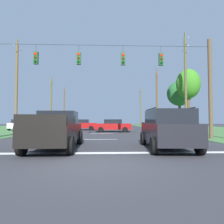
{
  "coord_description": "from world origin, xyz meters",
  "views": [
    {
      "loc": [
        0.31,
        -6.64,
        1.5
      ],
      "look_at": [
        0.89,
        8.99,
        2.1
      ],
      "focal_mm": 31.32,
      "sensor_mm": 36.0,
      "label": 1
    }
  ],
  "objects_px": {
    "utility_pole_mid_right": "(186,82)",
    "tree_roadside_right": "(188,85)",
    "distant_car_crossing_white": "(20,125)",
    "utility_pole_distant_right": "(51,103)",
    "pickup_truck": "(57,130)",
    "utility_pole_distant_left": "(64,107)",
    "tree_roadside_far_right": "(179,94)",
    "distant_car_far_parked": "(81,125)",
    "utility_pole_near_left": "(140,107)",
    "utility_pole_far_left": "(16,87)",
    "suv_black": "(167,128)",
    "utility_pole_far_right": "(157,99)",
    "distant_car_oncoming": "(113,125)",
    "overhead_signal_span": "(100,82)"
  },
  "relations": [
    {
      "from": "utility_pole_far_right",
      "to": "tree_roadside_right",
      "type": "bearing_deg",
      "value": -85.3
    },
    {
      "from": "distant_car_far_parked",
      "to": "utility_pole_far_right",
      "type": "height_order",
      "value": "utility_pole_far_right"
    },
    {
      "from": "utility_pole_near_left",
      "to": "tree_roadside_far_right",
      "type": "distance_m",
      "value": 21.15
    },
    {
      "from": "utility_pole_far_left",
      "to": "utility_pole_near_left",
      "type": "bearing_deg",
      "value": 55.96
    },
    {
      "from": "utility_pole_mid_right",
      "to": "utility_pole_distant_right",
      "type": "bearing_deg",
      "value": 142.48
    },
    {
      "from": "utility_pole_mid_right",
      "to": "utility_pole_distant_right",
      "type": "relative_size",
      "value": 1.2
    },
    {
      "from": "utility_pole_near_left",
      "to": "utility_pole_distant_left",
      "type": "xyz_separation_m",
      "value": [
        -19.06,
        -0.94,
        -0.05
      ]
    },
    {
      "from": "suv_black",
      "to": "utility_pole_distant_right",
      "type": "relative_size",
      "value": 0.52
    },
    {
      "from": "utility_pole_far_right",
      "to": "utility_pole_distant_right",
      "type": "height_order",
      "value": "utility_pole_far_right"
    },
    {
      "from": "pickup_truck",
      "to": "utility_pole_near_left",
      "type": "bearing_deg",
      "value": 73.47
    },
    {
      "from": "utility_pole_far_left",
      "to": "utility_pole_far_right",
      "type": "bearing_deg",
      "value": 34.32
    },
    {
      "from": "suv_black",
      "to": "distant_car_far_parked",
      "type": "relative_size",
      "value": 1.14
    },
    {
      "from": "distant_car_far_parked",
      "to": "pickup_truck",
      "type": "bearing_deg",
      "value": -87.37
    },
    {
      "from": "distant_car_far_parked",
      "to": "tree_roadside_right",
      "type": "distance_m",
      "value": 15.11
    },
    {
      "from": "distant_car_far_parked",
      "to": "tree_roadside_far_right",
      "type": "distance_m",
      "value": 14.99
    },
    {
      "from": "utility_pole_far_left",
      "to": "utility_pole_distant_right",
      "type": "relative_size",
      "value": 1.1
    },
    {
      "from": "distant_car_crossing_white",
      "to": "utility_pole_distant_left",
      "type": "height_order",
      "value": "utility_pole_distant_left"
    },
    {
      "from": "utility_pole_far_right",
      "to": "utility_pole_far_left",
      "type": "xyz_separation_m",
      "value": [
        -18.97,
        -12.95,
        -0.1
      ]
    },
    {
      "from": "suv_black",
      "to": "utility_pole_mid_right",
      "type": "distance_m",
      "value": 13.59
    },
    {
      "from": "pickup_truck",
      "to": "utility_pole_near_left",
      "type": "relative_size",
      "value": 0.55
    },
    {
      "from": "utility_pole_mid_right",
      "to": "utility_pole_distant_left",
      "type": "distance_m",
      "value": 33.1
    },
    {
      "from": "suv_black",
      "to": "distant_car_oncoming",
      "type": "xyz_separation_m",
      "value": [
        -2.17,
        13.85,
        -0.27
      ]
    },
    {
      "from": "utility_pole_distant_right",
      "to": "tree_roadside_right",
      "type": "height_order",
      "value": "utility_pole_distant_right"
    },
    {
      "from": "utility_pole_far_left",
      "to": "utility_pole_distant_left",
      "type": "distance_m",
      "value": 26.78
    },
    {
      "from": "utility_pole_distant_right",
      "to": "tree_roadside_right",
      "type": "relative_size",
      "value": 1.22
    },
    {
      "from": "pickup_truck",
      "to": "suv_black",
      "type": "bearing_deg",
      "value": -4.35
    },
    {
      "from": "distant_car_far_parked",
      "to": "tree_roadside_right",
      "type": "xyz_separation_m",
      "value": [
        13.54,
        -4.47,
        5.01
      ]
    },
    {
      "from": "utility_pole_distant_left",
      "to": "tree_roadside_far_right",
      "type": "relative_size",
      "value": 1.34
    },
    {
      "from": "utility_pole_far_left",
      "to": "tree_roadside_right",
      "type": "distance_m",
      "value": 19.99
    },
    {
      "from": "utility_pole_near_left",
      "to": "tree_roadside_right",
      "type": "relative_size",
      "value": 1.27
    },
    {
      "from": "overhead_signal_span",
      "to": "distant_car_oncoming",
      "type": "relative_size",
      "value": 4.03
    },
    {
      "from": "suv_black",
      "to": "utility_pole_near_left",
      "type": "distance_m",
      "value": 40.05
    },
    {
      "from": "utility_pole_mid_right",
      "to": "tree_roadside_right",
      "type": "relative_size",
      "value": 1.46
    },
    {
      "from": "distant_car_crossing_white",
      "to": "distant_car_oncoming",
      "type": "distance_m",
      "value": 13.87
    },
    {
      "from": "distant_car_crossing_white",
      "to": "distant_car_far_parked",
      "type": "bearing_deg",
      "value": -2.4
    },
    {
      "from": "pickup_truck",
      "to": "utility_pole_mid_right",
      "type": "xyz_separation_m",
      "value": [
        11.48,
        10.96,
        4.69
      ]
    },
    {
      "from": "utility_pole_mid_right",
      "to": "tree_roadside_right",
      "type": "bearing_deg",
      "value": 60.64
    },
    {
      "from": "utility_pole_mid_right",
      "to": "utility_pole_far_right",
      "type": "distance_m",
      "value": 13.3
    },
    {
      "from": "distant_car_crossing_white",
      "to": "utility_pole_distant_right",
      "type": "bearing_deg",
      "value": 71.76
    },
    {
      "from": "suv_black",
      "to": "utility_pole_far_left",
      "type": "bearing_deg",
      "value": 137.52
    },
    {
      "from": "tree_roadside_right",
      "to": "utility_pole_far_left",
      "type": "bearing_deg",
      "value": -174.56
    },
    {
      "from": "distant_car_crossing_white",
      "to": "utility_pole_near_left",
      "type": "distance_m",
      "value": 30.07
    },
    {
      "from": "overhead_signal_span",
      "to": "utility_pole_mid_right",
      "type": "height_order",
      "value": "utility_pole_mid_right"
    },
    {
      "from": "utility_pole_distant_right",
      "to": "utility_pole_far_right",
      "type": "bearing_deg",
      "value": -3.16
    },
    {
      "from": "utility_pole_far_left",
      "to": "tree_roadside_far_right",
      "type": "relative_size",
      "value": 1.45
    },
    {
      "from": "pickup_truck",
      "to": "utility_pole_near_left",
      "type": "xyz_separation_m",
      "value": [
        11.58,
        39.01,
        3.78
      ]
    },
    {
      "from": "distant_car_crossing_white",
      "to": "distant_car_oncoming",
      "type": "xyz_separation_m",
      "value": [
        13.08,
        -4.6,
        0.0
      ]
    },
    {
      "from": "distant_car_crossing_white",
      "to": "utility_pole_near_left",
      "type": "xyz_separation_m",
      "value": [
        21.17,
        20.99,
        3.96
      ]
    },
    {
      "from": "utility_pole_far_right",
      "to": "overhead_signal_span",
      "type": "bearing_deg",
      "value": -116.39
    },
    {
      "from": "utility_pole_far_right",
      "to": "utility_pole_far_left",
      "type": "distance_m",
      "value": 22.97
    }
  ]
}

